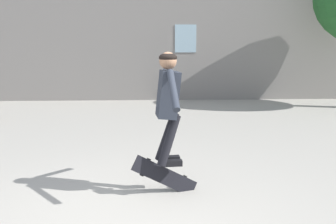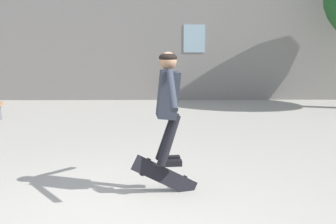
# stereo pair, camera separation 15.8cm
# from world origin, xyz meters

# --- Properties ---
(ground_plane) EXTENTS (40.00, 40.00, 0.00)m
(ground_plane) POSITION_xyz_m (0.00, 0.00, 0.00)
(ground_plane) COLOR #A39E93
(building_backdrop) EXTENTS (14.22, 0.52, 5.44)m
(building_backdrop) POSITION_xyz_m (0.00, 8.99, 2.40)
(building_backdrop) COLOR gray
(building_backdrop) RESTS_ON ground_plane
(skater) EXTENTS (0.34, 1.32, 1.38)m
(skater) POSITION_xyz_m (0.40, 0.77, 1.20)
(skater) COLOR #282D38
(skateboard_flipping) EXTENTS (0.84, 0.27, 0.61)m
(skateboard_flipping) POSITION_xyz_m (0.36, 0.78, 0.22)
(skateboard_flipping) COLOR black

